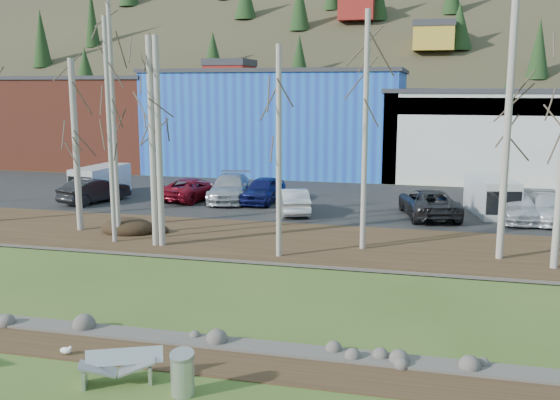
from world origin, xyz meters
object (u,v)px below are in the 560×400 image
(car_5, at_px, (293,201))
(car_6, at_px, (429,203))
(van_white, at_px, (492,196))
(car_8, at_px, (548,208))
(bench_damaged, at_px, (120,366))
(litter_bin, at_px, (183,375))
(seagull, at_px, (66,350))
(van_grey, at_px, (99,182))
(car_3, at_px, (230,188))
(car_4, at_px, (263,190))
(car_7, at_px, (516,207))
(car_0, at_px, (98,186))
(car_2, at_px, (193,189))
(car_1, at_px, (95,190))

(car_5, relative_size, car_6, 0.76)
(van_white, bearing_deg, car_8, -35.66)
(bench_damaged, distance_m, car_6, 21.93)
(litter_bin, distance_m, seagull, 3.98)
(litter_bin, height_order, van_grey, van_grey)
(car_5, bearing_deg, van_white, 173.25)
(car_3, distance_m, van_white, 15.03)
(bench_damaged, bearing_deg, seagull, 130.60)
(car_4, distance_m, car_8, 15.60)
(litter_bin, distance_m, car_8, 24.03)
(car_6, bearing_deg, car_7, 170.60)
(bench_damaged, height_order, van_white, van_white)
(seagull, relative_size, car_8, 0.08)
(car_0, relative_size, car_3, 0.71)
(car_4, bearing_deg, van_grey, -174.19)
(car_0, bearing_deg, car_4, -164.67)
(car_3, relative_size, car_5, 1.30)
(seagull, distance_m, car_6, 21.75)
(car_5, bearing_deg, van_grey, -28.74)
(car_2, distance_m, car_5, 7.29)
(car_2, height_order, car_3, car_3)
(car_2, distance_m, car_7, 18.43)
(litter_bin, relative_size, car_6, 0.17)
(car_6, xyz_separation_m, van_white, (3.31, 1.48, 0.23))
(car_2, xyz_separation_m, van_white, (17.30, -0.30, 0.31))
(car_0, height_order, car_8, car_8)
(car_3, xyz_separation_m, van_grey, (-8.45, -0.52, 0.15))
(litter_bin, bearing_deg, bench_damaged, 173.52)
(car_0, distance_m, car_5, 13.40)
(bench_damaged, relative_size, car_3, 0.35)
(car_2, height_order, car_6, car_6)
(seagull, bearing_deg, car_3, 91.03)
(car_0, relative_size, car_1, 0.86)
(car_2, bearing_deg, car_8, -171.04)
(car_0, bearing_deg, car_2, -164.58)
(car_0, xyz_separation_m, car_6, (20.34, -1.63, 0.10))
(litter_bin, xyz_separation_m, car_6, (5.22, 21.00, 0.42))
(car_0, height_order, van_white, van_white)
(car_5, bearing_deg, car_1, -20.32)
(car_6, distance_m, van_white, 3.63)
(car_6, relative_size, van_grey, 1.23)
(bench_damaged, xyz_separation_m, car_3, (-4.82, 22.80, 0.52))
(litter_bin, relative_size, car_7, 0.20)
(car_0, bearing_deg, car_5, -176.29)
(car_3, distance_m, van_grey, 8.47)
(car_3, height_order, car_6, car_3)
(litter_bin, xyz_separation_m, car_7, (9.60, 21.28, 0.36))
(seagull, xyz_separation_m, van_grey, (-11.17, 21.27, 0.92))
(bench_damaged, xyz_separation_m, car_5, (-0.27, 20.04, 0.42))
(car_7, distance_m, car_8, 1.54)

